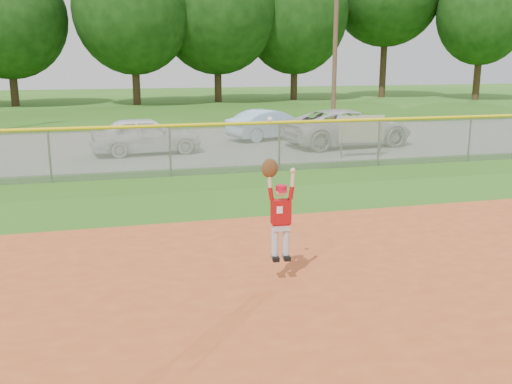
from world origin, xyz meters
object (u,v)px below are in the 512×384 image
car_white_a (146,135)px  ballplayer (279,210)px  car_blue (271,124)px  sponsor_sign (362,130)px  car_white_b (348,128)px

car_white_a → ballplayer: (1.12, -12.73, 0.47)m
car_blue → sponsor_sign: size_ratio=2.29×
car_white_b → ballplayer: 14.35m
car_white_a → car_white_b: 7.81m
car_white_a → car_white_b: car_white_b is taller
car_white_b → ballplayer: bearing=145.2°
car_white_a → ballplayer: bearing=179.3°
car_blue → car_white_b: size_ratio=0.74×
car_white_a → ballplayer: ballplayer is taller
car_blue → ballplayer: bearing=145.0°
car_blue → sponsor_sign: sponsor_sign is taller
car_white_a → car_blue: car_white_a is taller
car_blue → car_white_b: (2.43, -2.52, 0.09)m
car_blue → sponsor_sign: bearing=-179.6°
ballplayer → car_white_b: bearing=62.2°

